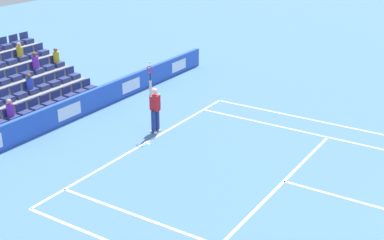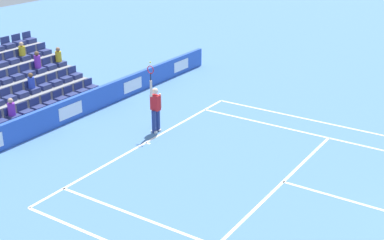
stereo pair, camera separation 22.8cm
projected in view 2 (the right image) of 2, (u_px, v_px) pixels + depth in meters
name	position (u px, v px, depth m)	size (l,w,h in m)	color
line_baseline	(146.00, 143.00, 19.62)	(10.97, 0.10, 0.01)	white
line_service	(283.00, 182.00, 16.82)	(8.23, 0.10, 0.01)	white
line_singles_sideline_right	(340.00, 141.00, 19.79)	(0.10, 11.89, 0.01)	white
line_doubles_sideline_right	(352.00, 129.00, 20.85)	(0.10, 11.89, 0.01)	white
line_centre_mark	(148.00, 143.00, 19.57)	(0.10, 0.20, 0.01)	white
sponsor_barrier	(69.00, 110.00, 21.43)	(19.70, 0.22, 0.94)	blue
tennis_player	(155.00, 108.00, 20.21)	(0.52, 0.38, 2.85)	navy
stadium_stand	(9.00, 87.00, 23.12)	(5.58, 4.75, 3.05)	gray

